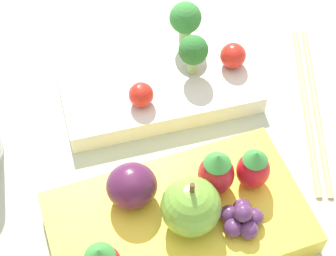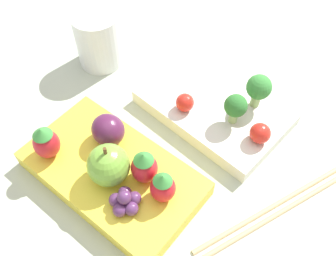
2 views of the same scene
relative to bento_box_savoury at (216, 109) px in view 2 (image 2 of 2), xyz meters
The scene contains 15 objects.
ground_plane 0.08m from the bento_box_savoury, 92.91° to the right, with size 4.00×4.00×0.00m, color #ADB7A3.
bento_box_savoury is the anchor object (origin of this frame).
bento_box_fruit 0.16m from the bento_box_savoury, 94.30° to the right, with size 0.22×0.15×0.02m.
broccoli_floret_0 0.06m from the bento_box_savoury, 47.90° to the left, with size 0.03×0.03×0.05m.
broccoli_floret_1 0.05m from the bento_box_savoury, ahead, with size 0.03×0.03×0.04m.
cherry_tomato_0 0.05m from the bento_box_savoury, 122.51° to the right, with size 0.02×0.02×0.02m.
cherry_tomato_1 0.08m from the bento_box_savoury, ahead, with size 0.03×0.03×0.03m.
apple 0.17m from the bento_box_savoury, 92.88° to the right, with size 0.05×0.05×0.06m.
strawberry_0 0.15m from the bento_box_savoury, 80.99° to the right, with size 0.03×0.03×0.05m.
strawberry_1 0.16m from the bento_box_savoury, 69.42° to the right, with size 0.03×0.03×0.04m.
strawberry_2 0.22m from the bento_box_savoury, 110.63° to the right, with size 0.03×0.03×0.05m.
plum 0.15m from the bento_box_savoury, 108.25° to the right, with size 0.04×0.04×0.04m.
grape_cluster 0.18m from the bento_box_savoury, 78.94° to the right, with size 0.03×0.03×0.03m.
drinking_cup 0.20m from the bento_box_savoury, 164.66° to the right, with size 0.07×0.07×0.08m.
chopsticks_pair 0.15m from the bento_box_savoury, 20.90° to the right, with size 0.06×0.21×0.01m.
Camera 2 is at (0.20, -0.18, 0.39)m, focal length 40.00 mm.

